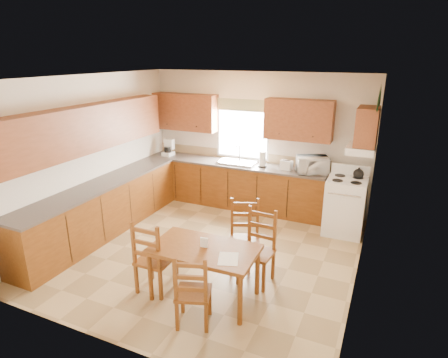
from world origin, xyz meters
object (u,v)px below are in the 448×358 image
at_px(stove, 345,207).
at_px(chair_far_right, 256,248).
at_px(chair_near_left, 155,255).
at_px(chair_near_right, 193,288).
at_px(chair_far_left, 245,237).
at_px(microwave, 312,165).
at_px(dining_table, 204,273).

distance_m(stove, chair_far_right, 2.27).
height_order(stove, chair_near_left, chair_near_left).
height_order(chair_near_left, chair_near_right, chair_near_left).
xyz_separation_m(chair_near_left, chair_far_left, (0.89, 0.97, 0.00)).
xyz_separation_m(microwave, dining_table, (-0.71, -3.00, -0.72)).
xyz_separation_m(stove, dining_table, (-1.38, -2.68, -0.13)).
xyz_separation_m(chair_near_right, chair_far_left, (0.11, 1.34, 0.05)).
relative_size(stove, microwave, 1.88).
bearing_deg(microwave, dining_table, -126.09).
xyz_separation_m(stove, chair_near_right, (-1.27, -3.17, -0.02)).
relative_size(dining_table, chair_far_left, 1.29).
distance_m(stove, dining_table, 3.01).
relative_size(microwave, chair_near_left, 0.50).
bearing_deg(chair_far_right, stove, 70.37).
bearing_deg(dining_table, chair_far_left, 74.02).
bearing_deg(chair_near_right, stove, -130.87).
relative_size(stove, dining_table, 0.73).
xyz_separation_m(chair_near_left, chair_near_right, (0.78, -0.37, -0.04)).
bearing_deg(chair_far_left, stove, 35.68).
height_order(microwave, dining_table, microwave).
bearing_deg(dining_table, chair_near_right, -78.89).
xyz_separation_m(chair_near_right, chair_far_right, (0.38, 1.08, 0.05)).
bearing_deg(chair_near_right, chair_near_left, -44.23).
distance_m(dining_table, chair_near_right, 0.51).
distance_m(chair_near_left, chair_far_left, 1.31).
bearing_deg(chair_near_right, microwave, -118.66).
height_order(stove, chair_far_right, chair_far_right).
bearing_deg(stove, chair_near_right, -112.66).
bearing_deg(chair_far_right, chair_near_left, -144.77).
height_order(dining_table, chair_near_left, chair_near_left).
bearing_deg(chair_far_left, chair_near_left, -154.40).
relative_size(stove, chair_far_right, 0.94).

